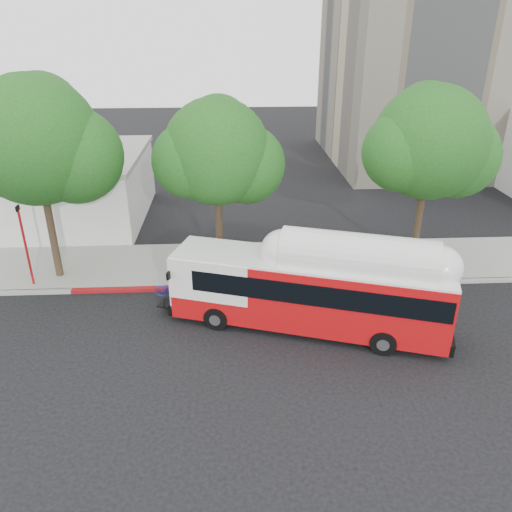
% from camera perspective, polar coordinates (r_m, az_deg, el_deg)
% --- Properties ---
extents(ground, '(120.00, 120.00, 0.00)m').
position_cam_1_polar(ground, '(20.70, -1.45, -8.90)').
color(ground, black).
rests_on(ground, ground).
extents(sidewalk, '(60.00, 5.00, 0.15)m').
position_cam_1_polar(sidewalk, '(26.30, -1.89, -0.80)').
color(sidewalk, gray).
rests_on(sidewalk, ground).
extents(curb_strip, '(60.00, 0.30, 0.15)m').
position_cam_1_polar(curb_strip, '(23.99, -1.74, -3.52)').
color(curb_strip, gray).
rests_on(curb_strip, ground).
extents(red_curb_segment, '(10.00, 0.32, 0.16)m').
position_cam_1_polar(red_curb_segment, '(24.12, -8.90, -3.66)').
color(red_curb_segment, maroon).
rests_on(red_curb_segment, ground).
extents(street_tree_left, '(6.67, 5.80, 9.74)m').
position_cam_1_polar(street_tree_left, '(24.61, -22.77, 11.59)').
color(street_tree_left, '#2D2116').
rests_on(street_tree_left, ground).
extents(street_tree_mid, '(5.75, 5.00, 8.62)m').
position_cam_1_polar(street_tree_mid, '(23.88, -3.52, 11.37)').
color(street_tree_mid, '#2D2116').
rests_on(street_tree_mid, ground).
extents(street_tree_right, '(6.21, 5.40, 9.18)m').
position_cam_1_polar(street_tree_right, '(25.57, 20.06, 11.66)').
color(street_tree_right, '#2D2116').
rests_on(street_tree_right, ground).
extents(low_commercial_bldg, '(16.20, 10.20, 4.25)m').
position_cam_1_polar(low_commercial_bldg, '(35.26, -25.84, 7.14)').
color(low_commercial_bldg, silver).
rests_on(low_commercial_bldg, ground).
extents(transit_bus, '(11.98, 5.70, 3.53)m').
position_cam_1_polar(transit_bus, '(20.38, 6.20, -4.19)').
color(transit_bus, '#BA0C10').
rests_on(transit_bus, ground).
extents(signal_pole, '(0.12, 0.39, 4.13)m').
position_cam_1_polar(signal_pole, '(25.57, -24.82, 0.99)').
color(signal_pole, '#AF1216').
rests_on(signal_pole, ground).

